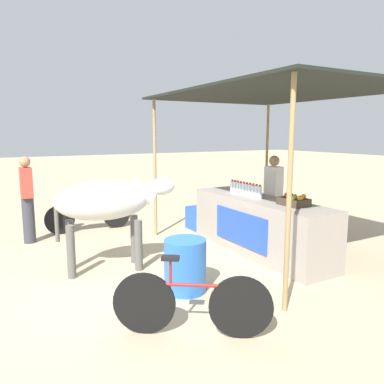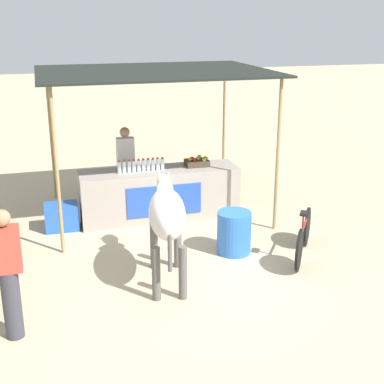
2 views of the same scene
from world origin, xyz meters
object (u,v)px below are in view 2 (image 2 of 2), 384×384
at_px(vendor_behind_counter, 126,167).
at_px(passerby_on_street, 8,274).
at_px(fruit_crate, 197,162).
at_px(cow, 167,215).
at_px(stall_counter, 160,194).
at_px(cooler_box, 62,217).
at_px(bicycle_leaning, 303,237).
at_px(water_barrel, 234,232).

bearing_deg(vendor_behind_counter, passerby_on_street, -116.19).
height_order(fruit_crate, cow, cow).
bearing_deg(stall_counter, vendor_behind_counter, 124.10).
bearing_deg(passerby_on_street, cow, 23.18).
bearing_deg(stall_counter, passerby_on_street, -126.74).
distance_m(stall_counter, vendor_behind_counter, 0.98).
bearing_deg(cooler_box, stall_counter, 3.00).
height_order(vendor_behind_counter, passerby_on_street, same).
bearing_deg(passerby_on_street, vendor_behind_counter, 63.81).
height_order(fruit_crate, bicycle_leaning, fruit_crate).
xyz_separation_m(stall_counter, passerby_on_street, (-2.58, -3.46, 0.37)).
bearing_deg(water_barrel, cow, -153.05).
distance_m(water_barrel, cow, 1.58).
relative_size(water_barrel, cow, 0.38).
xyz_separation_m(bicycle_leaning, passerby_on_street, (-4.41, -1.09, 0.50)).
height_order(stall_counter, cow, cow).
relative_size(stall_counter, cow, 1.62).
height_order(fruit_crate, cooler_box, fruit_crate).
bearing_deg(cow, passerby_on_street, -156.82).
relative_size(stall_counter, fruit_crate, 6.82).
height_order(cooler_box, passerby_on_street, passerby_on_street).
relative_size(cooler_box, cow, 0.32).
xyz_separation_m(vendor_behind_counter, cow, (0.06, -3.30, 0.18)).
height_order(stall_counter, water_barrel, stall_counter).
height_order(vendor_behind_counter, water_barrel, vendor_behind_counter).
bearing_deg(fruit_crate, vendor_behind_counter, 151.05).
distance_m(cooler_box, bicycle_leaning, 4.33).
bearing_deg(water_barrel, passerby_on_street, -155.38).
bearing_deg(bicycle_leaning, cow, -175.54).
bearing_deg(cow, fruit_crate, 64.97).
xyz_separation_m(stall_counter, vendor_behind_counter, (-0.51, 0.75, 0.37)).
bearing_deg(vendor_behind_counter, cow, -89.01).
distance_m(cooler_box, water_barrel, 3.22).
bearing_deg(bicycle_leaning, vendor_behind_counter, 126.86).
bearing_deg(cow, water_barrel, 26.95).
relative_size(cooler_box, bicycle_leaning, 0.43).
bearing_deg(water_barrel, vendor_behind_counter, 116.61).
height_order(cow, bicycle_leaning, cow).
xyz_separation_m(cow, bicycle_leaning, (2.28, 0.18, -0.68)).
xyz_separation_m(water_barrel, passerby_on_street, (-3.40, -1.56, 0.50)).
bearing_deg(bicycle_leaning, water_barrel, 155.15).
distance_m(cooler_box, passerby_on_street, 3.49).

